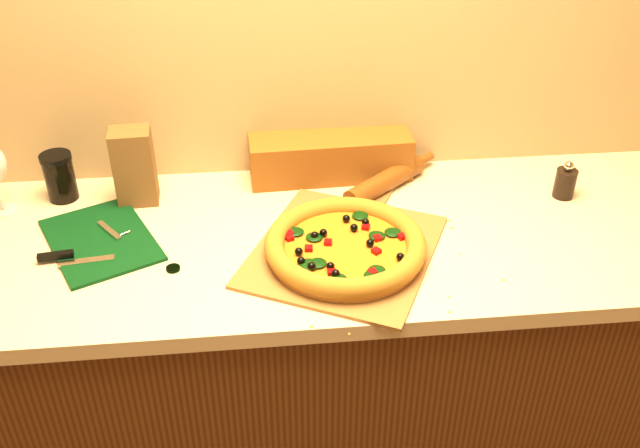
{
  "coord_description": "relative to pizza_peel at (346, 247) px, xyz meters",
  "views": [
    {
      "loc": [
        -0.13,
        0.02,
        1.88
      ],
      "look_at": [
        0.01,
        1.38,
        0.96
      ],
      "focal_mm": 40.0,
      "sensor_mm": 36.0,
      "label": 1
    }
  ],
  "objects": [
    {
      "name": "cutting_board",
      "position": [
        -0.58,
        0.08,
        0.0
      ],
      "size": [
        0.33,
        0.37,
        0.02
      ],
      "rotation": [
        0.0,
        0.0,
        0.44
      ],
      "color": "#053112",
      "rests_on": "countertop"
    },
    {
      "name": "rolling_pin",
      "position": [
        0.14,
        0.25,
        0.02
      ],
      "size": [
        0.32,
        0.27,
        0.05
      ],
      "rotation": [
        0.0,
        0.0,
        0.69
      ],
      "color": "#603710",
      "rests_on": "countertop"
    },
    {
      "name": "bottle_cap",
      "position": [
        -0.4,
        -0.04,
        -0.0
      ],
      "size": [
        0.04,
        0.04,
        0.01
      ],
      "primitive_type": "cylinder",
      "rotation": [
        0.0,
        0.0,
        -0.4
      ],
      "color": "black",
      "rests_on": "countertop"
    },
    {
      "name": "dark_jar",
      "position": [
        -0.7,
        0.3,
        0.06
      ],
      "size": [
        0.08,
        0.08,
        0.13
      ],
      "color": "black",
      "rests_on": "countertop"
    },
    {
      "name": "paper_bag",
      "position": [
        -0.5,
        0.27,
        0.1
      ],
      "size": [
        0.1,
        0.09,
        0.2
      ],
      "primitive_type": "cube",
      "rotation": [
        0.0,
        0.0,
        0.05
      ],
      "color": "brown",
      "rests_on": "countertop"
    },
    {
      "name": "pizza",
      "position": [
        -0.01,
        -0.04,
        0.03
      ],
      "size": [
        0.37,
        0.37,
        0.05
      ],
      "color": "#A66229",
      "rests_on": "pizza_peel"
    },
    {
      "name": "countertop",
      "position": [
        -0.07,
        0.07,
        -0.02
      ],
      "size": [
        2.84,
        0.68,
        0.04
      ],
      "primitive_type": "cube",
      "color": "beige",
      "rests_on": "cabinet"
    },
    {
      "name": "cabinet",
      "position": [
        -0.07,
        0.07,
        -0.47
      ],
      "size": [
        2.8,
        0.65,
        0.86
      ],
      "primitive_type": "cube",
      "color": "#411F0E",
      "rests_on": "ground"
    },
    {
      "name": "pizza_peel",
      "position": [
        0.0,
        0.0,
        0.0
      ],
      "size": [
        0.55,
        0.63,
        0.01
      ],
      "rotation": [
        0.0,
        0.0,
        -0.46
      ],
      "color": "brown",
      "rests_on": "countertop"
    },
    {
      "name": "pepper_grinder",
      "position": [
        0.59,
        0.17,
        0.04
      ],
      "size": [
        0.05,
        0.05,
        0.1
      ],
      "color": "black",
      "rests_on": "countertop"
    },
    {
      "name": "bread_bag",
      "position": [
        0.0,
        0.35,
        0.06
      ],
      "size": [
        0.44,
        0.16,
        0.12
      ],
      "primitive_type": "cube",
      "rotation": [
        0.0,
        0.0,
        0.04
      ],
      "color": "brown",
      "rests_on": "countertop"
    }
  ]
}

